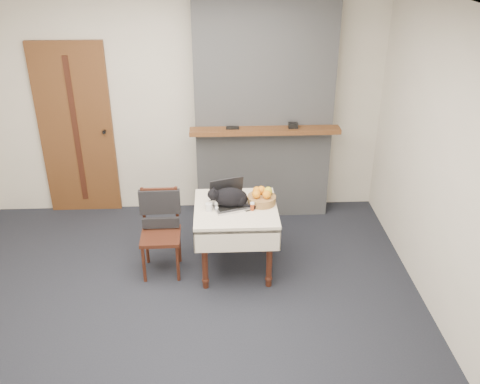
% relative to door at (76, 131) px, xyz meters
% --- Properties ---
extents(ground, '(4.50, 4.50, 0.00)m').
position_rel_door_xyz_m(ground, '(1.20, -1.97, -1.00)').
color(ground, black).
rests_on(ground, ground).
extents(room_shell, '(4.52, 4.01, 2.61)m').
position_rel_door_xyz_m(room_shell, '(1.20, -1.51, 0.76)').
color(room_shell, beige).
rests_on(room_shell, ground).
extents(door, '(0.82, 0.10, 2.00)m').
position_rel_door_xyz_m(door, '(0.00, 0.00, 0.00)').
color(door, brown).
rests_on(door, ground).
extents(chimney, '(1.62, 0.48, 2.60)m').
position_rel_door_xyz_m(chimney, '(2.10, -0.13, 0.30)').
color(chimney, gray).
rests_on(chimney, ground).
extents(side_table, '(0.78, 0.78, 0.70)m').
position_rel_door_xyz_m(side_table, '(1.75, -1.32, -0.41)').
color(side_table, '#3D1710').
rests_on(side_table, ground).
extents(laptop, '(0.41, 0.37, 0.25)m').
position_rel_door_xyz_m(laptop, '(1.69, -1.28, -0.24)').
color(laptop, '#B7B7BC').
rests_on(laptop, side_table).
extents(cat, '(0.47, 0.22, 0.22)m').
position_rel_door_xyz_m(cat, '(1.70, -1.31, -0.20)').
color(cat, black).
rests_on(cat, side_table).
extents(cream_jar, '(0.07, 0.07, 0.08)m').
position_rel_door_xyz_m(cream_jar, '(1.49, -1.38, -0.26)').
color(cream_jar, white).
rests_on(cream_jar, side_table).
extents(pill_bottle, '(0.04, 0.04, 0.08)m').
position_rel_door_xyz_m(pill_bottle, '(1.90, -1.39, -0.26)').
color(pill_bottle, '#953612').
rests_on(pill_bottle, side_table).
extents(fruit_basket, '(0.27, 0.27, 0.15)m').
position_rel_door_xyz_m(fruit_basket, '(2.00, -1.26, -0.24)').
color(fruit_basket, '#9F6940').
rests_on(fruit_basket, side_table).
extents(desk_clutter, '(0.14, 0.05, 0.01)m').
position_rel_door_xyz_m(desk_clutter, '(1.94, -1.31, -0.30)').
color(desk_clutter, black).
rests_on(desk_clutter, side_table).
extents(chair, '(0.39, 0.38, 0.85)m').
position_rel_door_xyz_m(chair, '(1.02, -1.25, -0.46)').
color(chair, '#3D1710').
rests_on(chair, ground).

